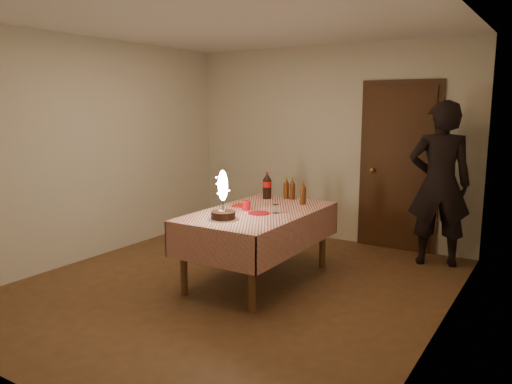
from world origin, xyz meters
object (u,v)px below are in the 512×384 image
Objects in this scene: red_plate at (259,213)px; red_cup at (246,206)px; birthday_cake at (223,205)px; cola_bottle at (267,186)px; amber_bottle_right at (303,194)px; photographer at (439,184)px; amber_bottle_mid at (292,189)px; clear_cup at (276,209)px; dining_table at (259,220)px; amber_bottle_left at (286,188)px.

red_plate is 2.20× the size of red_cup.
birthday_cake reaches higher than red_plate.
cola_bottle is 0.52m from amber_bottle_right.
red_plate is at bearing -64.95° from cola_bottle.
red_cup is 2.24m from photographer.
red_cup is at bearing 94.26° from birthday_cake.
red_plate is (0.16, 0.39, -0.14)m from birthday_cake.
amber_bottle_mid reaches higher than red_cup.
clear_cup is at bearing 42.42° from red_plate.
dining_table is at bearing 122.59° from red_plate.
red_plate is 0.83m from cola_bottle.
amber_bottle_left is (-0.00, 1.25, -0.02)m from birthday_cake.
red_plate is 0.18m from clear_cup.
red_cup reaches higher than dining_table.
red_cup is (-0.19, 0.07, 0.05)m from red_plate.
birthday_cake is 0.47m from red_cup.
red_plate is at bearing -104.14° from amber_bottle_right.
photographer is (1.57, 1.60, 0.14)m from red_cup.
amber_bottle_left is 0.14× the size of photographer.
clear_cup reaches higher than red_plate.
dining_table is 5.42× the size of cola_bottle.
clear_cup is 0.76m from amber_bottle_mid.
cola_bottle reaches higher than dining_table.
dining_table is 0.92× the size of photographer.
clear_cup is at bearing 60.57° from birthday_cake.
red_cup reaches higher than clear_cup.
amber_bottle_mid is at bearing -9.42° from amber_bottle_left.
amber_bottle_left and amber_bottle_mid have the same top height.
red_cup is at bearing 161.15° from red_plate.
photographer is at bearing 27.44° from amber_bottle_left.
birthday_cake is 2.14× the size of red_plate.
photographer reaches higher than birthday_cake.
birthday_cake is at bearing -80.49° from cola_bottle.
amber_bottle_right is at bearing 86.15° from clear_cup.
cola_bottle is 0.23m from amber_bottle_left.
birthday_cake is at bearing -89.92° from amber_bottle_left.
photographer is (1.25, 1.55, 0.15)m from clear_cup.
clear_cup is 0.35× the size of amber_bottle_right.
dining_table is 6.75× the size of amber_bottle_right.
amber_bottle_mid reaches higher than clear_cup.
red_cup is 0.39× the size of amber_bottle_mid.
red_cup is 0.31× the size of cola_bottle.
amber_bottle_left is at bearing 147.01° from amber_bottle_right.
red_cup reaches higher than red_plate.
birthday_cake is at bearing -119.43° from clear_cup.
photographer is (1.54, 2.05, 0.05)m from birthday_cake.
red_cup is 0.32m from clear_cup.
amber_bottle_mid is 0.14× the size of photographer.
amber_bottle_left is (-0.29, 0.75, 0.07)m from clear_cup.
amber_bottle_right reaches higher than dining_table.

